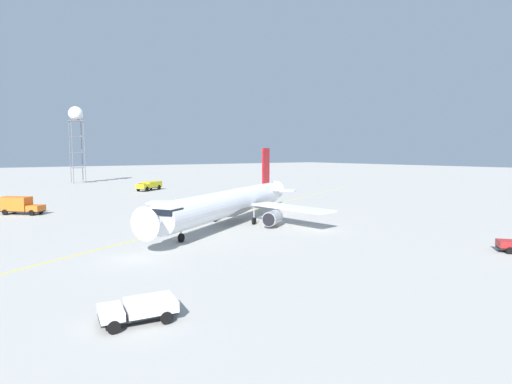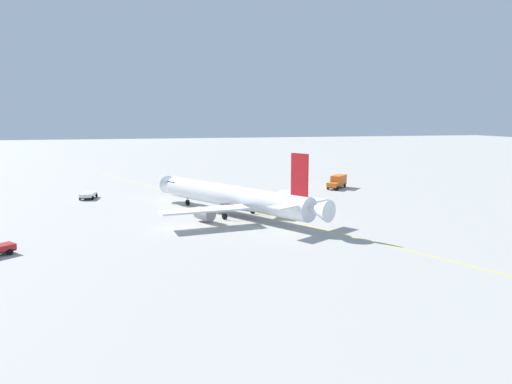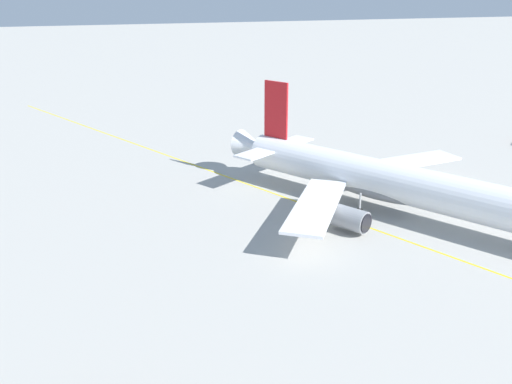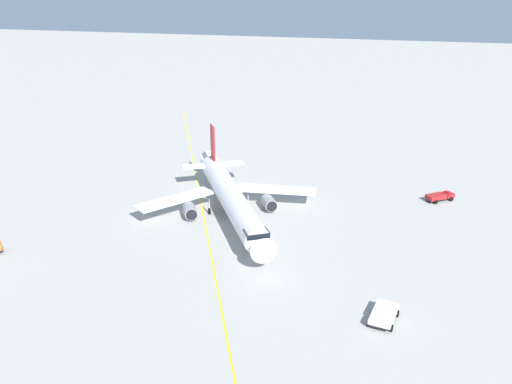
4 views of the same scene
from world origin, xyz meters
name	(u,v)px [view 2 (image 2 of 4)]	position (x,y,z in m)	size (l,w,h in m)	color
ground_plane	(221,213)	(0.00, 0.00, 0.00)	(600.00, 600.00, 0.00)	#ADAAA3
airliner_main	(234,198)	(3.00, 1.90, 3.20)	(36.29, 27.44, 11.68)	white
pushback_tug_truck	(88,195)	(-20.80, -24.80, 0.81)	(5.09, 3.43, 1.30)	#232326
catering_truck_truck	(338,181)	(-21.88, 32.34, 1.66)	(7.11, 6.98, 3.10)	#232326
taxiway_centreline	(260,214)	(2.53, 6.67, 0.00)	(136.99, 66.13, 0.01)	yellow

